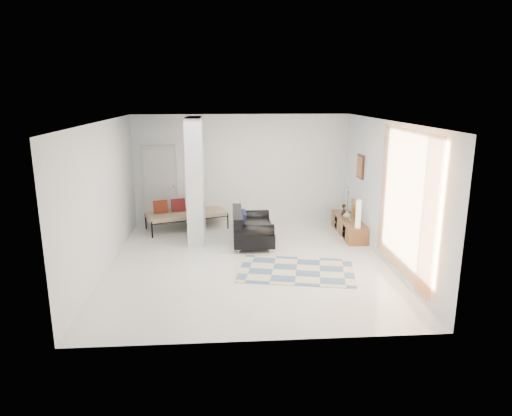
{
  "coord_description": "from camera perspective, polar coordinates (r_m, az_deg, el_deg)",
  "views": [
    {
      "loc": [
        -0.46,
        -8.62,
        3.31
      ],
      "look_at": [
        0.2,
        0.6,
        0.98
      ],
      "focal_mm": 32.0,
      "sensor_mm": 36.0,
      "label": 1
    }
  ],
  "objects": [
    {
      "name": "area_rug",
      "position": [
        8.87,
        5.06,
        -7.77
      ],
      "size": [
        2.42,
        1.85,
        0.01
      ],
      "primitive_type": "cube",
      "rotation": [
        0.0,
        0.0,
        -0.2
      ],
      "color": "beige",
      "rests_on": "floor"
    },
    {
      "name": "hallway_door",
      "position": [
        11.92,
        -11.96,
        2.78
      ],
      "size": [
        0.85,
        0.06,
        2.04
      ],
      "primitive_type": "cube",
      "color": "beige",
      "rests_on": "floor"
    },
    {
      "name": "wall_art",
      "position": [
        10.92,
        12.92,
        5.07
      ],
      "size": [
        0.04,
        0.45,
        0.55
      ],
      "primitive_type": "cube",
      "color": "#3B1B10",
      "rests_on": "wall_right"
    },
    {
      "name": "daybed",
      "position": [
        11.5,
        -8.82,
        -0.61
      ],
      "size": [
        2.08,
        1.41,
        0.77
      ],
      "rotation": [
        0.0,
        0.0,
        0.34
      ],
      "color": "black",
      "rests_on": "floor"
    },
    {
      "name": "bronze_figurine",
      "position": [
        11.4,
        10.92,
        -0.19
      ],
      "size": [
        0.15,
        0.15,
        0.27
      ],
      "primitive_type": null,
      "rotation": [
        0.0,
        0.0,
        0.11
      ],
      "color": "black",
      "rests_on": "media_console"
    },
    {
      "name": "partition_column",
      "position": [
        10.41,
        -7.58,
        3.47
      ],
      "size": [
        0.35,
        1.2,
        2.8
      ],
      "primitive_type": "cube",
      "color": "silver",
      "rests_on": "floor"
    },
    {
      "name": "wall_front",
      "position": [
        5.95,
        0.55,
        -4.57
      ],
      "size": [
        6.0,
        0.0,
        6.0
      ],
      "primitive_type": "plane",
      "rotation": [
        -1.57,
        0.0,
        0.0
      ],
      "color": "white",
      "rests_on": "ground"
    },
    {
      "name": "floor",
      "position": [
        9.24,
        -0.99,
        -6.82
      ],
      "size": [
        6.0,
        6.0,
        0.0
      ],
      "primitive_type": "plane",
      "color": "white",
      "rests_on": "ground"
    },
    {
      "name": "vase",
      "position": [
        11.12,
        11.31,
        -0.81
      ],
      "size": [
        0.19,
        0.19,
        0.18
      ],
      "primitive_type": "imported",
      "rotation": [
        0.0,
        0.0,
        -0.11
      ],
      "color": "silver",
      "rests_on": "media_console"
    },
    {
      "name": "wall_left",
      "position": [
        9.12,
        -18.56,
        1.32
      ],
      "size": [
        0.0,
        6.0,
        6.0
      ],
      "primitive_type": "plane",
      "rotation": [
        1.57,
        0.0,
        1.57
      ],
      "color": "white",
      "rests_on": "ground"
    },
    {
      "name": "wall_back",
      "position": [
        11.78,
        -1.83,
        4.83
      ],
      "size": [
        6.0,
        0.0,
        6.0
      ],
      "primitive_type": "plane",
      "rotation": [
        1.57,
        0.0,
        0.0
      ],
      "color": "white",
      "rests_on": "ground"
    },
    {
      "name": "cylinder_lamp",
      "position": [
        10.34,
        12.67,
        -0.73
      ],
      "size": [
        0.12,
        0.12,
        0.63
      ],
      "primitive_type": "cylinder",
      "color": "white",
      "rests_on": "media_console"
    },
    {
      "name": "loveseat",
      "position": [
        10.27,
        -0.75,
        -2.54
      ],
      "size": [
        0.89,
        1.51,
        0.76
      ],
      "rotation": [
        0.0,
        0.0,
        -0.01
      ],
      "color": "silver",
      "rests_on": "floor"
    },
    {
      "name": "wall_right",
      "position": [
        9.39,
        15.98,
        1.88
      ],
      "size": [
        0.0,
        6.0,
        6.0
      ],
      "primitive_type": "plane",
      "rotation": [
        1.57,
        0.0,
        -1.57
      ],
      "color": "white",
      "rests_on": "ground"
    },
    {
      "name": "curtain",
      "position": [
        8.31,
        18.14,
        0.51
      ],
      "size": [
        0.0,
        2.55,
        2.55
      ],
      "primitive_type": "plane",
      "rotation": [
        1.57,
        0.0,
        1.57
      ],
      "color": "#F38A40",
      "rests_on": "wall_right"
    },
    {
      "name": "media_console",
      "position": [
        11.18,
        11.53,
        -2.25
      ],
      "size": [
        0.45,
        1.75,
        0.8
      ],
      "color": "brown",
      "rests_on": "floor"
    },
    {
      "name": "ceiling",
      "position": [
        8.65,
        -1.07,
        10.78
      ],
      "size": [
        6.0,
        6.0,
        0.0
      ],
      "primitive_type": "plane",
      "rotation": [
        3.14,
        0.0,
        0.0
      ],
      "color": "white",
      "rests_on": "wall_back"
    }
  ]
}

